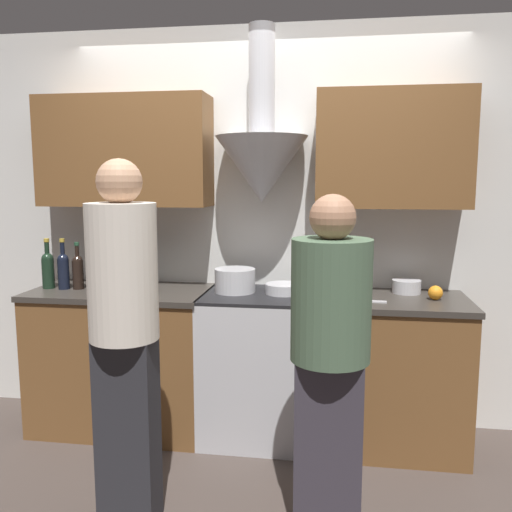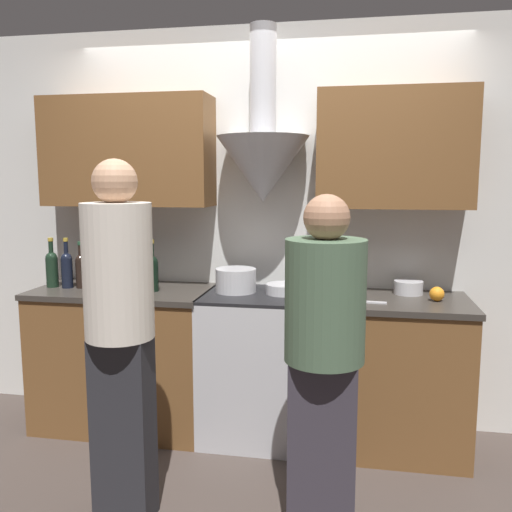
# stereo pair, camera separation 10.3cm
# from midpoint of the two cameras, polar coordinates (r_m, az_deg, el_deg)

# --- Properties ---
(ground_plane) EXTENTS (12.00, 12.00, 0.00)m
(ground_plane) POSITION_cam_midpoint_polar(r_m,az_deg,el_deg) (3.39, 0.23, -20.57)
(ground_plane) COLOR #423833
(wall_back) EXTENTS (8.40, 0.58, 2.60)m
(wall_back) POSITION_cam_midpoint_polar(r_m,az_deg,el_deg) (3.56, 1.41, 5.35)
(wall_back) COLOR white
(wall_back) RESTS_ON ground_plane
(counter_left) EXTENTS (1.13, 0.62, 0.92)m
(counter_left) POSITION_cam_midpoint_polar(r_m,az_deg,el_deg) (3.72, -12.79, -10.31)
(counter_left) COLOR brown
(counter_left) RESTS_ON ground_plane
(counter_right) EXTENTS (0.93, 0.62, 0.92)m
(counter_right) POSITION_cam_midpoint_polar(r_m,az_deg,el_deg) (3.45, 14.58, -11.85)
(counter_right) COLOR brown
(counter_right) RESTS_ON ground_plane
(stove_range) EXTENTS (0.68, 0.60, 0.92)m
(stove_range) POSITION_cam_midpoint_polar(r_m,az_deg,el_deg) (3.48, 1.17, -11.35)
(stove_range) COLOR silver
(stove_range) RESTS_ON ground_plane
(wine_bottle_0) EXTENTS (0.08, 0.08, 0.33)m
(wine_bottle_0) POSITION_cam_midpoint_polar(r_m,az_deg,el_deg) (3.77, -19.96, -1.11)
(wine_bottle_0) COLOR black
(wine_bottle_0) RESTS_ON counter_left
(wine_bottle_1) EXTENTS (0.07, 0.07, 0.33)m
(wine_bottle_1) POSITION_cam_midpoint_polar(r_m,az_deg,el_deg) (3.71, -18.54, -1.20)
(wine_bottle_1) COLOR black
(wine_bottle_1) RESTS_ON counter_left
(wine_bottle_2) EXTENTS (0.07, 0.07, 0.30)m
(wine_bottle_2) POSITION_cam_midpoint_polar(r_m,az_deg,el_deg) (3.68, -17.19, -1.31)
(wine_bottle_2) COLOR black
(wine_bottle_2) RESTS_ON counter_left
(wine_bottle_3) EXTENTS (0.07, 0.07, 0.36)m
(wine_bottle_3) POSITION_cam_midpoint_polar(r_m,az_deg,el_deg) (3.62, -15.90, -1.14)
(wine_bottle_3) COLOR black
(wine_bottle_3) RESTS_ON counter_left
(wine_bottle_4) EXTENTS (0.08, 0.08, 0.33)m
(wine_bottle_4) POSITION_cam_midpoint_polar(r_m,az_deg,el_deg) (3.60, -14.28, -1.36)
(wine_bottle_4) COLOR black
(wine_bottle_4) RESTS_ON counter_left
(wine_bottle_5) EXTENTS (0.07, 0.07, 0.31)m
(wine_bottle_5) POSITION_cam_midpoint_polar(r_m,az_deg,el_deg) (3.56, -12.83, -1.48)
(wine_bottle_5) COLOR black
(wine_bottle_5) RESTS_ON counter_left
(wine_bottle_6) EXTENTS (0.08, 0.08, 0.35)m
(wine_bottle_6) POSITION_cam_midpoint_polar(r_m,az_deg,el_deg) (3.52, -11.39, -1.29)
(wine_bottle_6) COLOR black
(wine_bottle_6) RESTS_ON counter_left
(wine_bottle_7) EXTENTS (0.08, 0.08, 0.33)m
(wine_bottle_7) POSITION_cam_midpoint_polar(r_m,az_deg,el_deg) (3.47, -10.05, -1.56)
(wine_bottle_7) COLOR black
(wine_bottle_7) RESTS_ON counter_left
(stock_pot) EXTENTS (0.25, 0.25, 0.15)m
(stock_pot) POSITION_cam_midpoint_polar(r_m,az_deg,el_deg) (3.40, -1.27, -2.57)
(stock_pot) COLOR silver
(stock_pot) RESTS_ON stove_range
(mixing_bowl) EXTENTS (0.22, 0.22, 0.06)m
(mixing_bowl) POSITION_cam_midpoint_polar(r_m,az_deg,el_deg) (3.36, 3.85, -3.47)
(mixing_bowl) COLOR silver
(mixing_bowl) RESTS_ON stove_range
(orange_fruit) EXTENTS (0.08, 0.08, 0.08)m
(orange_fruit) POSITION_cam_midpoint_polar(r_m,az_deg,el_deg) (3.33, 19.35, -3.79)
(orange_fruit) COLOR orange
(orange_fruit) RESTS_ON counter_right
(saucepan) EXTENTS (0.18, 0.18, 0.08)m
(saucepan) POSITION_cam_midpoint_polar(r_m,az_deg,el_deg) (3.49, 16.56, -3.19)
(saucepan) COLOR silver
(saucepan) RESTS_ON counter_right
(chefs_knife) EXTENTS (0.26, 0.05, 0.01)m
(chefs_knife) POSITION_cam_midpoint_polar(r_m,az_deg,el_deg) (3.19, 12.24, -4.74)
(chefs_knife) COLOR silver
(chefs_knife) RESTS_ON counter_right
(person_foreground_left) EXTENTS (0.32, 0.32, 1.71)m
(person_foreground_left) POSITION_cam_midpoint_polar(r_m,az_deg,el_deg) (2.57, -13.01, -7.16)
(person_foreground_left) COLOR #28282D
(person_foreground_left) RESTS_ON ground_plane
(person_foreground_right) EXTENTS (0.36, 0.36, 1.56)m
(person_foreground_right) POSITION_cam_midpoint_polar(r_m,az_deg,el_deg) (2.48, 8.39, -10.09)
(person_foreground_right) COLOR #38333D
(person_foreground_right) RESTS_ON ground_plane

